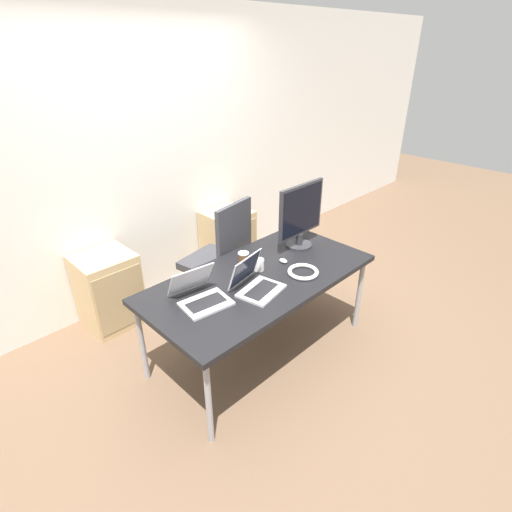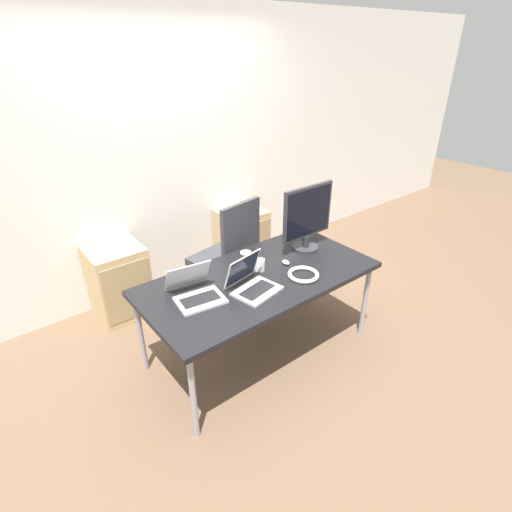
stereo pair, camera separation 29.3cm
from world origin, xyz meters
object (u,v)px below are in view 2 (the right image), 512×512
cabinet_left (119,281)px  cable_coil (303,275)px  monitor (307,217)px  mouse (286,262)px  cabinet_right (242,240)px  office_chair (227,267)px  laptop_right (196,291)px  coffee_cup_brown (246,258)px  coffee_cup_white (260,265)px  laptop_left (252,283)px

cabinet_left → cable_coil: (0.92, -1.41, 0.39)m
monitor → mouse: 0.42m
cabinet_right → office_chair: bearing=-137.6°
laptop_right → monitor: (1.10, 0.06, 0.23)m
cabinet_left → coffee_cup_brown: 1.28m
monitor → cable_coil: bearing=-136.5°
office_chair → coffee_cup_white: size_ratio=11.91×
cabinet_left → coffee_cup_white: size_ratio=7.44×
cabinet_left → monitor: (1.25, -1.09, 0.66)m
coffee_cup_white → cable_coil: (0.20, -0.27, -0.03)m
office_chair → laptop_right: office_chair is taller
monitor → office_chair: bearing=124.3°
monitor → cabinet_right: bearing=82.9°
mouse → office_chair: bearing=97.6°
laptop_left → cable_coil: size_ratio=1.53×
cabinet_left → laptop_left: 1.47m
coffee_cup_white → coffee_cup_brown: size_ratio=0.93×
monitor → laptop_left: bearing=-163.4°
laptop_left → laptop_right: bearing=156.3°
laptop_right → cable_coil: 0.81m
office_chair → laptop_left: office_chair is taller
mouse → cable_coil: (-0.02, -0.22, -0.00)m
laptop_left → coffee_cup_white: 0.28m
laptop_left → monitor: 0.81m
cable_coil → laptop_left: bearing=166.7°
laptop_right → coffee_cup_brown: size_ratio=3.91×
office_chair → coffee_cup_brown: office_chair is taller
mouse → cable_coil: 0.22m
laptop_right → coffee_cup_white: 0.57m
cabinet_right → mouse: mouse is taller
coffee_cup_white → cabinet_left: bearing=122.6°
cabinet_left → coffee_cup_brown: size_ratio=6.92×
cabinet_left → cabinet_right: same height
laptop_right → coffee_cup_brown: 0.58m
cabinet_left → laptop_left: laptop_left is taller
laptop_left → monitor: size_ratio=0.66×
laptop_left → cable_coil: laptop_left is taller
laptop_right → mouse: bearing=-2.6°
laptop_left → coffee_cup_white: laptop_left is taller
office_chair → cabinet_right: (0.54, 0.49, -0.07)m
laptop_right → cabinet_right: bearing=43.0°
laptop_left → coffee_cup_white: size_ratio=3.94×
laptop_right → monitor: size_ratio=0.70×
laptop_left → monitor: bearing=16.6°
laptop_right → coffee_cup_brown: (0.55, 0.17, 0.00)m
cabinet_left → coffee_cup_brown: bearing=-54.3°
cabinet_left → mouse: 1.57m
coffee_cup_white → cabinet_right: bearing=59.6°
mouse → coffee_cup_white: coffee_cup_white is taller
coffee_cup_white → cable_coil: bearing=-54.4°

